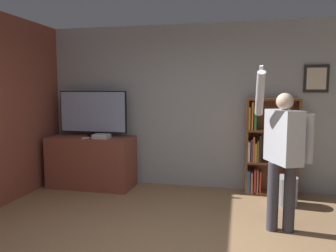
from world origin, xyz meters
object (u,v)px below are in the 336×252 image
game_console (101,136)px  person (283,148)px  television (93,113)px  waste_bin (285,191)px  bookshelf (266,149)px

game_console → person: person is taller
television → waste_bin: 3.26m
game_console → person: size_ratio=0.13×
person → waste_bin: (0.17, 0.95, -0.78)m
television → person: (2.90, -1.26, -0.27)m
waste_bin → television: bearing=174.1°
game_console → bookshelf: (2.58, 0.39, -0.18)m
game_console → waste_bin: (2.82, -0.07, -0.68)m
television → person: person is taller
waste_bin → person: bearing=-100.2°
person → waste_bin: bearing=146.3°
television → person: size_ratio=0.63×
person → game_console: bearing=-134.5°
bookshelf → person: bearing=-87.1°
game_console → person: (2.65, -1.02, 0.09)m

